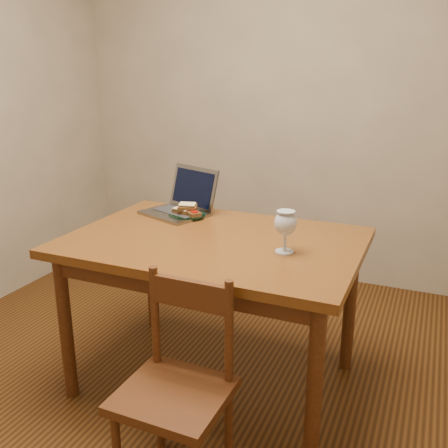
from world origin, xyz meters
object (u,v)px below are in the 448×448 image
at_px(table, 214,256).
at_px(plate, 187,216).
at_px(chair, 176,380).
at_px(laptop, 183,201).
at_px(milk_glass, 285,232).

xyz_separation_m(table, plate, (-0.26, 0.25, 0.09)).
bearing_deg(chair, plate, 115.22).
xyz_separation_m(chair, laptop, (-0.46, 0.94, 0.37)).
distance_m(plate, milk_glass, 0.68).
bearing_deg(milk_glass, chair, -110.26).
distance_m(table, plate, 0.37).
xyz_separation_m(table, laptop, (-0.32, 0.32, 0.15)).
relative_size(chair, milk_glass, 2.19).
relative_size(chair, plate, 2.05).
distance_m(chair, laptop, 1.11).
bearing_deg(laptop, milk_glass, -7.94).
bearing_deg(laptop, chair, -43.24).
distance_m(table, milk_glass, 0.39).
height_order(plate, milk_glass, milk_glass).
height_order(chair, milk_glass, milk_glass).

